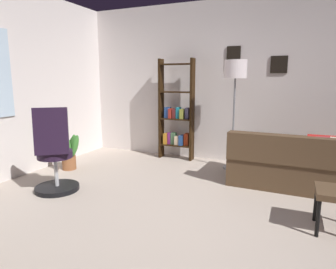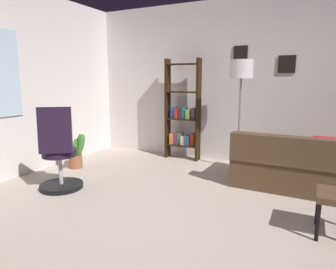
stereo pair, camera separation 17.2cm
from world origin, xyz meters
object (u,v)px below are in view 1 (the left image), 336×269
(bookshelf, at_px, (176,116))
(floor_lamp, at_px, (235,78))
(couch, at_px, (315,166))
(office_chair, at_px, (55,159))
(potted_plant, at_px, (70,152))

(bookshelf, relative_size, floor_lamp, 1.04)
(couch, distance_m, office_chair, 3.48)
(office_chair, xyz_separation_m, floor_lamp, (1.92, -1.89, 1.03))
(floor_lamp, relative_size, potted_plant, 2.61)
(couch, height_order, office_chair, office_chair)
(couch, xyz_separation_m, bookshelf, (0.58, 2.28, 0.52))
(office_chair, relative_size, bookshelf, 0.62)
(couch, bearing_deg, floor_lamp, 74.65)
(couch, bearing_deg, potted_plant, 102.01)
(couch, distance_m, floor_lamp, 1.73)
(couch, bearing_deg, bookshelf, 75.76)
(bookshelf, distance_m, floor_lamp, 1.29)
(office_chair, height_order, potted_plant, office_chair)
(office_chair, relative_size, floor_lamp, 0.64)
(floor_lamp, distance_m, potted_plant, 2.87)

